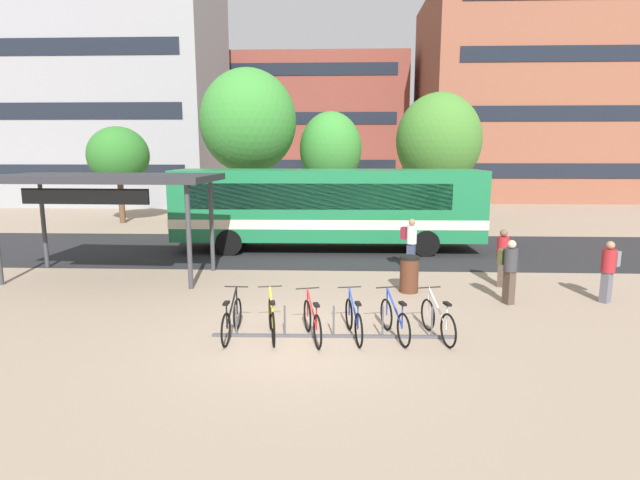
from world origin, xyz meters
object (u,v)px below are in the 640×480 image
Objects in this scene: commuter_olive_pack_1 at (509,267)px; parked_bicycle_blue_4 at (395,321)px; parked_bicycle_yellow_1 at (272,320)px; commuter_maroon_pack_2 at (410,241)px; trash_bin at (409,274)px; transit_shelter at (106,181)px; parked_bicycle_white_5 at (438,321)px; commuter_maroon_pack_3 at (503,253)px; parked_bicycle_red_2 at (312,322)px; parked_bicycle_blue_3 at (354,321)px; street_tree_0 at (248,122)px; parked_bicycle_black_0 at (232,320)px; street_tree_3 at (439,141)px; city_bus at (329,206)px; street_tree_1 at (118,156)px; commuter_grey_pack_0 at (609,267)px; street_tree_2 at (331,149)px.

parked_bicycle_blue_4 is at bearing -71.92° from commuter_olive_pack_1.
parked_bicycle_yellow_1 is 7.37m from commuter_maroon_pack_2.
transit_shelter is at bearing 171.92° from trash_bin.
parked_bicycle_white_5 is 5.10m from commuter_maroon_pack_3.
commuter_maroon_pack_2 reaches higher than trash_bin.
commuter_olive_pack_1 is 1.77m from commuter_maroon_pack_3.
parked_bicycle_red_2 is 0.97× the size of commuter_maroon_pack_2.
parked_bicycle_blue_3 is 6.63m from commuter_maroon_pack_2.
parked_bicycle_yellow_1 and parked_bicycle_white_5 have the same top height.
parked_bicycle_white_5 is (1.77, 0.05, 0.00)m from parked_bicycle_blue_3.
commuter_olive_pack_1 is 0.21× the size of street_tree_0.
parked_bicycle_blue_3 is 17.71m from street_tree_0.
parked_bicycle_black_0 is at bearing -103.48° from commuter_maroon_pack_2.
parked_bicycle_blue_4 is 0.25× the size of transit_shelter.
parked_bicycle_blue_3 is 19.01m from street_tree_3.
street_tree_1 reaches higher than city_bus.
commuter_grey_pack_0 is at bearing -43.26° from city_bus.
street_tree_3 is at bearing -27.97° from parked_bicycle_blue_4.
parked_bicycle_blue_3 is 7.29m from commuter_grey_pack_0.
parked_bicycle_black_0 is 8.32m from commuter_maroon_pack_3.
parked_bicycle_blue_4 is 17.76m from street_tree_2.
transit_shelter is 1.11× the size of street_tree_2.
parked_bicycle_yellow_1 is at bearing 80.22° from parked_bicycle_blue_3.
street_tree_3 is (17.38, 0.90, 0.81)m from street_tree_1.
commuter_maroon_pack_2 reaches higher than commuter_grey_pack_0.
street_tree_2 is (4.23, 1.13, -1.41)m from street_tree_0.
commuter_grey_pack_0 is at bearing -70.97° from parked_bicycle_black_0.
parked_bicycle_blue_4 is at bearing -100.13° from parked_bicycle_red_2.
city_bus is 7.19× the size of parked_bicycle_blue_4.
parked_bicycle_red_2 is 1.02× the size of commuter_grey_pack_0.
parked_bicycle_blue_4 is at bearing -84.36° from street_tree_2.
street_tree_0 is at bearing -170.60° from street_tree_3.
parked_bicycle_blue_3 is (0.74, -9.66, -1.39)m from city_bus.
city_bus is at bearing -125.04° from street_tree_3.
parked_bicycle_blue_3 is 0.24× the size of street_tree_3.
city_bus is at bearing -15.94° from parked_bicycle_red_2.
parked_bicycle_blue_3 is at bearing -86.37° from city_bus.
parked_bicycle_yellow_1 is 1.00× the size of commuter_maroon_pack_3.
parked_bicycle_black_0 and parked_bicycle_blue_3 have the same top height.
parked_bicycle_red_2 is at bearing -75.55° from street_tree_0.
street_tree_2 reaches higher than parked_bicycle_red_2.
commuter_maroon_pack_2 reaches higher than parked_bicycle_blue_3.
commuter_grey_pack_0 reaches higher than trash_bin.
commuter_maroon_pack_3 reaches higher than parked_bicycle_black_0.
commuter_grey_pack_0 is at bearing -48.61° from street_tree_0.
parked_bicycle_black_0 and parked_bicycle_red_2 have the same top height.
street_tree_1 is 11.53m from street_tree_2.
parked_bicycle_red_2 is 19.37m from street_tree_3.
street_tree_3 is (5.86, 0.54, 0.47)m from street_tree_2.
street_tree_1 is (-14.38, 10.68, 2.68)m from commuter_maroon_pack_2.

